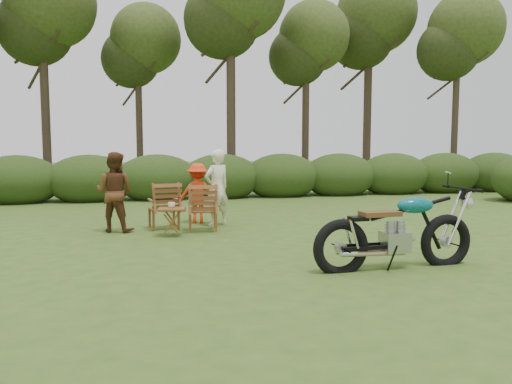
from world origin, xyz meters
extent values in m
plane|color=#304E1A|center=(0.00, 0.00, 0.00)|extent=(80.00, 80.00, 0.00)
cylinder|color=#34281C|center=(-5.50, 11.10, 3.60)|extent=(0.28, 0.28, 7.20)
sphere|color=#2F4018|center=(-5.50, 11.10, 5.84)|extent=(2.88, 2.88, 2.88)
cylinder|color=#34281C|center=(-2.50, 12.20, 3.15)|extent=(0.24, 0.24, 6.30)
sphere|color=#2F4018|center=(-2.50, 12.20, 5.11)|extent=(2.52, 2.52, 2.52)
cylinder|color=#34281C|center=(0.50, 10.00, 3.83)|extent=(0.30, 0.30, 7.65)
sphere|color=#2F4018|center=(0.50, 10.00, 6.21)|extent=(3.06, 3.06, 3.06)
cylinder|color=#34281C|center=(3.50, 11.10, 3.24)|extent=(0.26, 0.26, 6.48)
sphere|color=#2F4018|center=(3.50, 11.10, 5.26)|extent=(2.59, 2.59, 2.59)
cylinder|color=#34281C|center=(6.50, 12.20, 3.96)|extent=(0.32, 0.32, 7.92)
sphere|color=#2F4018|center=(6.50, 12.20, 6.42)|extent=(3.17, 3.17, 3.17)
cylinder|color=#34281C|center=(9.00, 10.00, 3.42)|extent=(0.24, 0.24, 6.84)
sphere|color=#2F4018|center=(9.00, 10.00, 5.55)|extent=(2.74, 2.74, 2.74)
ellipsoid|color=#213914|center=(-6.00, 9.00, 0.63)|extent=(2.52, 1.68, 1.51)
ellipsoid|color=#213914|center=(-4.00, 9.00, 0.63)|extent=(2.52, 1.68, 1.51)
ellipsoid|color=#213914|center=(-2.00, 9.00, 0.63)|extent=(2.52, 1.68, 1.51)
ellipsoid|color=#213914|center=(0.00, 9.00, 0.63)|extent=(2.52, 1.68, 1.51)
ellipsoid|color=#213914|center=(2.00, 9.00, 0.63)|extent=(2.52, 1.68, 1.51)
ellipsoid|color=#213914|center=(4.00, 9.00, 0.63)|extent=(2.52, 1.68, 1.51)
ellipsoid|color=#213914|center=(6.00, 9.00, 0.63)|extent=(2.52, 1.68, 1.51)
ellipsoid|color=#213914|center=(8.00, 9.00, 0.63)|extent=(2.52, 1.68, 1.51)
ellipsoid|color=#213914|center=(10.00, 9.00, 0.63)|extent=(2.52, 1.68, 1.51)
imported|color=#F1DCC6|center=(-1.96, 2.73, 0.58)|extent=(0.14, 0.14, 0.11)
imported|color=#F6EDCA|center=(-0.95, 3.71, 0.00)|extent=(0.69, 0.61, 1.60)
imported|color=#522E17|center=(-3.01, 3.44, 0.00)|extent=(0.93, 0.84, 1.56)
imported|color=red|center=(-1.31, 4.12, 0.00)|extent=(0.89, 0.58, 1.30)
camera|label=1|loc=(-2.52, -6.61, 1.74)|focal=35.00mm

